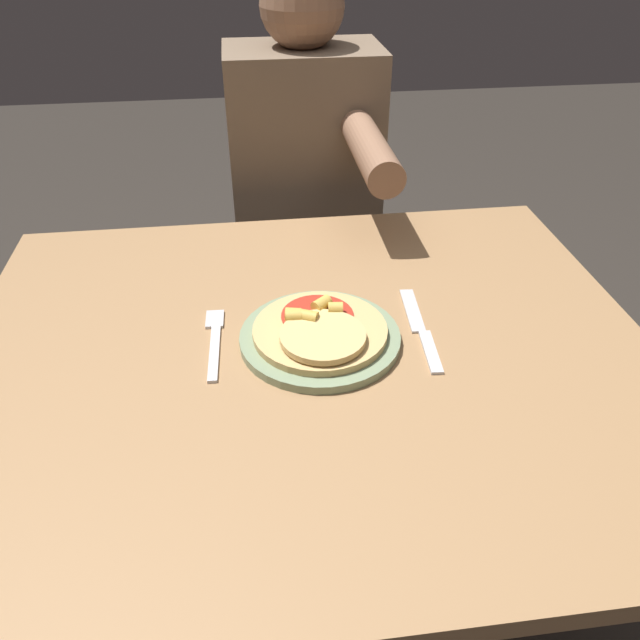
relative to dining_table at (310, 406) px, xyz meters
The scene contains 7 objects.
ground_plane 0.62m from the dining_table, ahead, with size 8.00×8.00×0.00m, color #2D2823.
dining_table is the anchor object (origin of this frame).
plate 0.12m from the dining_table, 45.02° to the left, with size 0.24×0.24×0.01m.
pizza 0.14m from the dining_table, 39.67° to the left, with size 0.20×0.20×0.04m.
fork 0.19m from the dining_table, 163.48° to the left, with size 0.03×0.18×0.00m.
knife 0.21m from the dining_table, ahead, with size 0.03×0.22×0.00m.
person_diner 0.69m from the dining_table, 84.20° to the left, with size 0.34×0.52×1.19m.
Camera 1 is at (-0.08, -0.73, 1.31)m, focal length 35.00 mm.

